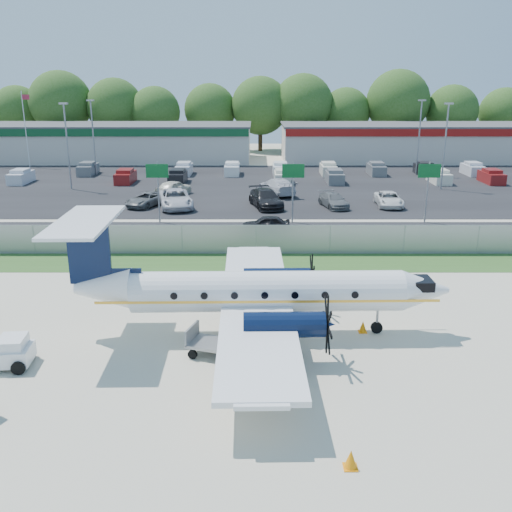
{
  "coord_description": "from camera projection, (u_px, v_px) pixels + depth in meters",
  "views": [
    {
      "loc": [
        0.01,
        -23.07,
        11.25
      ],
      "look_at": [
        0.0,
        6.0,
        2.3
      ],
      "focal_mm": 40.0,
      "sensor_mm": 36.0,
      "label": 1
    }
  ],
  "objects": [
    {
      "name": "ground",
      "position": [
        256.0,
        345.0,
        25.36
      ],
      "size": [
        170.0,
        170.0,
        0.0
      ],
      "primitive_type": "plane",
      "color": "beige",
      "rests_on": "ground"
    },
    {
      "name": "grass_verge",
      "position": [
        256.0,
        263.0,
        36.83
      ],
      "size": [
        170.0,
        4.0,
        0.02
      ],
      "primitive_type": "cube",
      "color": "#2D561E",
      "rests_on": "ground"
    },
    {
      "name": "access_road",
      "position": [
        256.0,
        235.0,
        43.51
      ],
      "size": [
        170.0,
        8.0,
        0.02
      ],
      "primitive_type": "cube",
      "color": "black",
      "rests_on": "ground"
    },
    {
      "name": "parking_lot",
      "position": [
        256.0,
        186.0,
        63.58
      ],
      "size": [
        170.0,
        32.0,
        0.02
      ],
      "primitive_type": "cube",
      "color": "black",
      "rests_on": "ground"
    },
    {
      "name": "perimeter_fence",
      "position": [
        256.0,
        239.0,
        38.44
      ],
      "size": [
        120.0,
        0.06,
        1.99
      ],
      "color": "gray",
      "rests_on": "ground"
    },
    {
      "name": "building_west",
      "position": [
        93.0,
        142.0,
        83.83
      ],
      "size": [
        46.4,
        12.4,
        5.24
      ],
      "color": "beige",
      "rests_on": "ground"
    },
    {
      "name": "building_east",
      "position": [
        433.0,
        142.0,
        83.81
      ],
      "size": [
        44.4,
        12.4,
        5.24
      ],
      "color": "beige",
      "rests_on": "ground"
    },
    {
      "name": "sign_left",
      "position": [
        158.0,
        179.0,
        46.19
      ],
      "size": [
        1.8,
        0.26,
        5.0
      ],
      "color": "gray",
      "rests_on": "ground"
    },
    {
      "name": "sign_mid",
      "position": [
        293.0,
        179.0,
        46.19
      ],
      "size": [
        1.8,
        0.26,
        5.0
      ],
      "color": "gray",
      "rests_on": "ground"
    },
    {
      "name": "sign_right",
      "position": [
        429.0,
        179.0,
        46.18
      ],
      "size": [
        1.8,
        0.26,
        5.0
      ],
      "color": "gray",
      "rests_on": "ground"
    },
    {
      "name": "flagpole_east",
      "position": [
        26.0,
        125.0,
        76.28
      ],
      "size": [
        1.06,
        0.12,
        10.0
      ],
      "color": "white",
      "rests_on": "ground"
    },
    {
      "name": "light_pole_nw",
      "position": [
        67.0,
        140.0,
        60.15
      ],
      "size": [
        0.9,
        0.35,
        9.09
      ],
      "color": "gray",
      "rests_on": "ground"
    },
    {
      "name": "light_pole_ne",
      "position": [
        445.0,
        140.0,
        60.13
      ],
      "size": [
        0.9,
        0.35,
        9.09
      ],
      "color": "gray",
      "rests_on": "ground"
    },
    {
      "name": "light_pole_sw",
      "position": [
        93.0,
        132.0,
        69.7
      ],
      "size": [
        0.9,
        0.35,
        9.09
      ],
      "color": "gray",
      "rests_on": "ground"
    },
    {
      "name": "light_pole_se",
      "position": [
        419.0,
        132.0,
        69.68
      ],
      "size": [
        0.9,
        0.35,
        9.09
      ],
      "color": "gray",
      "rests_on": "ground"
    },
    {
      "name": "tree_line",
      "position": [
        256.0,
        150.0,
        96.08
      ],
      "size": [
        112.0,
        6.0,
        14.0
      ],
      "primitive_type": null,
      "color": "#294E17",
      "rests_on": "ground"
    },
    {
      "name": "aircraft",
      "position": [
        259.0,
        291.0,
        25.85
      ],
      "size": [
        17.54,
        17.33,
        5.47
      ],
      "color": "white",
      "rests_on": "ground"
    },
    {
      "name": "pushback_tug",
      "position": [
        4.0,
        353.0,
        23.29
      ],
      "size": [
        2.48,
        1.87,
        1.28
      ],
      "color": "white",
      "rests_on": "ground"
    },
    {
      "name": "baggage_cart_far",
      "position": [
        216.0,
        343.0,
        24.27
      ],
      "size": [
        2.6,
        2.01,
        1.2
      ],
      "color": "gray",
      "rests_on": "ground"
    },
    {
      "name": "cone_nose",
      "position": [
        363.0,
        327.0,
        26.59
      ],
      "size": [
        0.39,
        0.39,
        0.56
      ],
      "color": "orange",
      "rests_on": "ground"
    },
    {
      "name": "cone_port_wing",
      "position": [
        351.0,
        460.0,
        17.23
      ],
      "size": [
        0.43,
        0.43,
        0.62
      ],
      "color": "orange",
      "rests_on": "ground"
    },
    {
      "name": "cone_starboard_wing",
      "position": [
        295.0,
        311.0,
        28.54
      ],
      "size": [
        0.34,
        0.34,
        0.48
      ],
      "color": "orange",
      "rests_on": "ground"
    },
    {
      "name": "road_car_mid",
      "position": [
        266.0,
        232.0,
        44.39
      ],
      "size": [
        3.76,
        1.54,
        1.28
      ],
      "primitive_type": "imported",
      "rotation": [
        0.0,
        0.0,
        -1.58
      ],
      "color": "black",
      "rests_on": "ground"
    },
    {
      "name": "parked_car_a",
      "position": [
        147.0,
        206.0,
        53.42
      ],
      "size": [
        3.93,
        5.18,
        1.31
      ],
      "primitive_type": "imported",
      "rotation": [
        0.0,
        0.0,
        -0.43
      ],
      "color": "#595B5E",
      "rests_on": "ground"
    },
    {
      "name": "parked_car_b",
      "position": [
        176.0,
        208.0,
        52.75
      ],
      "size": [
        4.17,
        6.59,
        1.69
      ],
      "primitive_type": "imported",
      "rotation": [
        0.0,
        0.0,
        0.24
      ],
      "color": "silver",
      "rests_on": "ground"
    },
    {
      "name": "parked_car_c",
      "position": [
        266.0,
        207.0,
        52.96
      ],
      "size": [
        3.59,
        6.07,
        1.65
      ],
      "primitive_type": "imported",
      "rotation": [
        0.0,
        0.0,
        0.24
      ],
      "color": "black",
      "rests_on": "ground"
    },
    {
      "name": "parked_car_d",
      "position": [
        333.0,
        207.0,
        52.95
      ],
      "size": [
        2.83,
        4.84,
        1.32
      ],
      "primitive_type": "imported",
      "rotation": [
        0.0,
        0.0,
        0.23
      ],
      "color": "#595B5E",
      "rests_on": "ground"
    },
    {
      "name": "parked_car_e",
      "position": [
        388.0,
        206.0,
        53.38
      ],
      "size": [
        2.42,
        4.92,
        1.34
      ],
      "primitive_type": "imported",
      "rotation": [
        0.0,
        0.0,
        -0.04
      ],
      "color": "silver",
      "rests_on": "ground"
    },
    {
      "name": "parked_car_f",
      "position": [
        174.0,
        196.0,
        58.15
      ],
      "size": [
        3.67,
        5.17,
        1.63
      ],
      "primitive_type": "imported",
      "rotation": [
        0.0,
        0.0,
        2.74
      ],
      "color": "beige",
      "rests_on": "ground"
    },
    {
      "name": "parked_car_g",
      "position": [
        277.0,
        194.0,
        58.94
      ],
      "size": [
        4.24,
        6.27,
        1.69
      ],
      "primitive_type": "imported",
      "rotation": [
        0.0,
        0.0,
        3.5
      ],
      "color": "silver",
      "rests_on": "ground"
    },
    {
      "name": "far_parking_rows",
      "position": [
        256.0,
        179.0,
        68.37
      ],
      "size": [
        56.0,
        10.0,
        1.6
      ],
      "primitive_type": null,
      "color": "gray",
      "rests_on": "ground"
    }
  ]
}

